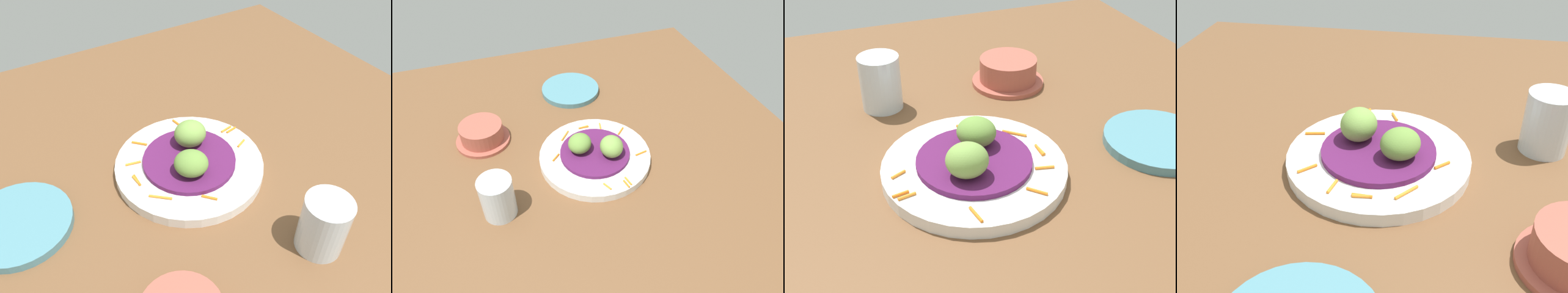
{
  "view_description": "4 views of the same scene",
  "coord_description": "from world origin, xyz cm",
  "views": [
    {
      "loc": [
        38.44,
        -25.13,
        51.27
      ],
      "look_at": [
        -6.38,
        2.29,
        4.96
      ],
      "focal_mm": 37.38,
      "sensor_mm": 36.0,
      "label": 1
    },
    {
      "loc": [
        16.54,
        56.78,
        62.31
      ],
      "look_at": [
        -3.2,
        -0.54,
        6.08
      ],
      "focal_mm": 34.23,
      "sensor_mm": 36.0,
      "label": 2
    },
    {
      "loc": [
        -56.67,
        18.61,
        44.33
      ],
      "look_at": [
        -4.02,
        -1.1,
        5.91
      ],
      "focal_mm": 46.74,
      "sensor_mm": 36.0,
      "label": 3
    },
    {
      "loc": [
        3.24,
        -50.86,
        38.65
      ],
      "look_at": [
        -5.36,
        -0.94,
        5.55
      ],
      "focal_mm": 41.87,
      "sensor_mm": 36.0,
      "label": 4
    }
  ],
  "objects": [
    {
      "name": "water_glass",
      "position": [
        18.05,
        7.86,
        6.51
      ],
      "size": [
        6.64,
        6.64,
        9.02
      ],
      "primitive_type": "cylinder",
      "color": "silver",
      "rests_on": "table_surface"
    },
    {
      "name": "guac_scoop_center",
      "position": [
        -7.77,
        2.05,
        6.99
      ],
      "size": [
        5.78,
        6.19,
        4.59
      ],
      "primitive_type": "ellipsoid",
      "rotation": [
        0.0,
        0.0,
        4.57
      ],
      "color": "#759E47",
      "rests_on": "cabbage_bed"
    },
    {
      "name": "table_surface",
      "position": [
        0.0,
        0.0,
        1.0
      ],
      "size": [
        110.0,
        110.0,
        2.0
      ],
      "primitive_type": "cube",
      "color": "brown",
      "rests_on": "ground"
    },
    {
      "name": "guac_scoop_left",
      "position": [
        -1.6,
        -1.45,
        6.72
      ],
      "size": [
        7.37,
        7.46,
        4.05
      ],
      "primitive_type": "ellipsoid",
      "rotation": [
        0.0,
        0.0,
        5.66
      ],
      "color": "olive",
      "rests_on": "cabbage_bed"
    },
    {
      "name": "main_plate",
      "position": [
        -4.69,
        0.3,
        2.93
      ],
      "size": [
        25.06,
        25.06,
        1.87
      ],
      "primitive_type": "cylinder",
      "color": "white",
      "rests_on": "table_surface"
    },
    {
      "name": "side_plate_small",
      "position": [
        -7.38,
        -27.88,
        2.7
      ],
      "size": [
        15.9,
        15.9,
        1.4
      ],
      "primitive_type": "cylinder",
      "color": "teal",
      "rests_on": "table_surface"
    },
    {
      "name": "cabbage_bed",
      "position": [
        -4.69,
        0.3,
        4.28
      ],
      "size": [
        15.66,
        15.66,
        0.83
      ],
      "primitive_type": "cylinder",
      "color": "#51194C",
      "rests_on": "main_plate"
    },
    {
      "name": "terracotta_bowl",
      "position": [
        18.57,
        -14.85,
        4.24
      ],
      "size": [
        12.74,
        12.74,
        4.85
      ],
      "color": "#A85142",
      "rests_on": "table_surface"
    },
    {
      "name": "carrot_garnish",
      "position": [
        -6.28,
        -1.34,
        4.07
      ],
      "size": [
        21.05,
        21.8,
        0.4
      ],
      "color": "orange",
      "rests_on": "main_plate"
    }
  ]
}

